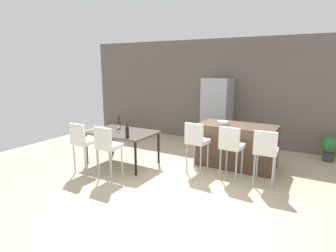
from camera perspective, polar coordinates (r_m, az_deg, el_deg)
name	(u,v)px	position (r m, az deg, el deg)	size (l,w,h in m)	color
ground_plane	(196,177)	(5.71, 5.70, -10.25)	(10.00, 10.00, 0.00)	#C6B28E
back_wall	(240,92)	(8.00, 14.48, 6.63)	(10.00, 0.12, 2.90)	#665B51
kitchen_island	(236,145)	(6.33, 13.71, -3.85)	(1.63, 0.83, 0.92)	#4C3828
bar_chair_left	(196,139)	(5.74, 5.77, -2.74)	(0.43, 0.43, 1.05)	white
bar_chair_middle	(231,144)	(5.50, 12.65, -3.66)	(0.42, 0.42, 1.05)	white
bar_chair_right	(266,149)	(5.35, 19.19, -4.48)	(0.42, 0.42, 1.05)	white
dining_table	(122,134)	(6.31, -9.28, -1.64)	(1.47, 0.98, 0.74)	#4C4238
dining_chair_near	(82,140)	(5.93, -17.02, -2.74)	(0.42, 0.42, 1.05)	white
dining_chair_far	(107,145)	(5.47, -12.24, -3.71)	(0.40, 0.40, 1.05)	white
wine_bottle_corner	(119,123)	(6.57, -9.93, 0.59)	(0.07, 0.07, 0.33)	#471E19
wine_bottle_end	(127,132)	(5.74, -8.29, -1.21)	(0.07, 0.07, 0.29)	black
wine_glass_left	(89,126)	(6.46, -15.70, 0.05)	(0.07, 0.07, 0.17)	silver
wine_glass_middle	(119,126)	(6.29, -9.98, 0.00)	(0.07, 0.07, 0.17)	silver
wine_glass_right	(100,126)	(6.41, -13.56, 0.08)	(0.07, 0.07, 0.17)	silver
refrigerator	(217,112)	(7.80, 9.92, 2.77)	(0.72, 0.68, 1.84)	#939699
fruit_bowl	(223,123)	(6.20, 11.09, 0.64)	(0.25, 0.25, 0.07)	beige
potted_plant	(330,147)	(7.45, 29.96, -3.69)	(0.39, 0.39, 0.59)	#38383D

